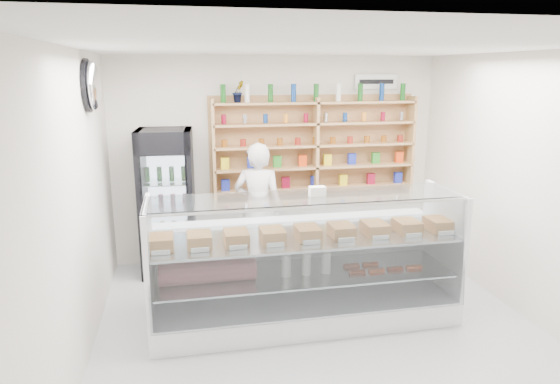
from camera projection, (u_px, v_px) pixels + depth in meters
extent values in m
plane|color=#B0B0B5|center=(327.00, 341.00, 4.92)|extent=(5.00, 5.00, 0.00)
plane|color=white|center=(334.00, 46.00, 4.26)|extent=(5.00, 5.00, 0.00)
plane|color=silver|center=(277.00, 159.00, 6.97)|extent=(4.50, 0.00, 4.50)
plane|color=silver|center=(497.00, 348.00, 2.21)|extent=(4.50, 0.00, 4.50)
plane|color=silver|center=(71.00, 218.00, 4.15)|extent=(0.00, 5.00, 5.00)
plane|color=silver|center=(544.00, 193.00, 5.02)|extent=(0.00, 5.00, 5.00)
cube|color=white|center=(304.00, 309.00, 5.31)|extent=(3.18, 0.90, 0.26)
cube|color=white|center=(295.00, 254.00, 5.60)|extent=(3.18, 0.05, 0.67)
cube|color=silver|center=(305.00, 273.00, 5.21)|extent=(3.05, 0.79, 0.02)
cube|color=silver|center=(305.00, 238.00, 5.12)|extent=(3.11, 0.83, 0.02)
cube|color=silver|center=(316.00, 263.00, 4.73)|extent=(3.11, 0.13, 1.11)
cube|color=silver|center=(307.00, 197.00, 4.96)|extent=(3.11, 0.63, 0.01)
imported|color=silver|center=(258.00, 208.00, 6.46)|extent=(0.73, 0.59, 1.73)
cube|color=black|center=(167.00, 203.00, 6.43)|extent=(0.72, 0.71, 1.89)
cube|color=#2B0537|center=(165.00, 144.00, 5.95)|extent=(0.67, 0.07, 0.26)
cube|color=silver|center=(169.00, 216.00, 6.14)|extent=(0.57, 0.05, 1.49)
cube|color=#A88A4F|center=(213.00, 149.00, 6.59)|extent=(0.04, 0.28, 1.33)
cube|color=#A88A4F|center=(315.00, 146.00, 6.87)|extent=(0.04, 0.28, 1.33)
cube|color=#A88A4F|center=(410.00, 143.00, 7.14)|extent=(0.04, 0.28, 1.33)
cube|color=#A88A4F|center=(315.00, 188.00, 7.01)|extent=(2.80, 0.28, 0.03)
cube|color=#A88A4F|center=(315.00, 167.00, 6.94)|extent=(2.80, 0.28, 0.03)
cube|color=#A88A4F|center=(315.00, 145.00, 6.86)|extent=(2.80, 0.28, 0.03)
cube|color=#A88A4F|center=(316.00, 123.00, 6.79)|extent=(2.80, 0.28, 0.03)
cube|color=#A88A4F|center=(316.00, 103.00, 6.73)|extent=(2.80, 0.28, 0.03)
imported|color=#1E6626|center=(238.00, 91.00, 6.49)|extent=(0.19, 0.18, 0.29)
ellipsoid|color=silver|center=(93.00, 86.00, 5.06)|extent=(0.15, 0.50, 0.50)
cube|color=white|center=(376.00, 82.00, 6.96)|extent=(0.62, 0.03, 0.20)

